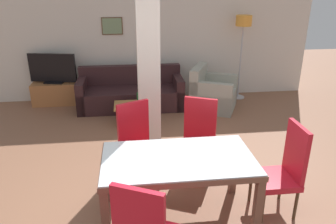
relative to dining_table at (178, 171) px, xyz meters
name	(u,v)px	position (x,y,z in m)	size (l,w,h in m)	color
ground_plane	(177,217)	(0.00, 0.00, -0.61)	(18.00, 18.00, 0.00)	brown
back_wall	(150,37)	(0.00, 4.24, 0.74)	(7.20, 0.09, 2.70)	silver
divider_pillar	(148,66)	(-0.19, 1.64, 0.74)	(0.32, 0.32, 2.70)	silver
dining_table	(178,171)	(0.00, 0.00, 0.00)	(1.61, 0.90, 0.77)	brown
dining_chair_head_right	(284,168)	(1.19, 0.00, -0.06)	(0.46, 0.46, 1.06)	red
dining_chair_far_right	(198,137)	(0.40, 0.88, -0.06)	(0.61, 0.61, 1.06)	red
dining_chair_far_left	(138,142)	(-0.40, 0.84, -0.06)	(0.61, 0.61, 1.06)	red
sofa	(131,94)	(-0.46, 3.58, -0.33)	(2.13, 0.85, 0.82)	#301A1C
armchair	(212,94)	(1.20, 3.31, -0.31)	(1.14, 1.14, 0.87)	#A0A294
coffee_table	(132,114)	(-0.45, 2.70, -0.41)	(0.65, 0.47, 0.38)	#A5733C
bottle	(139,97)	(-0.32, 2.74, -0.12)	(0.08, 0.08, 0.29)	#194C23
tv_stand	(56,93)	(-2.07, 3.96, -0.38)	(0.95, 0.40, 0.47)	#AE6A3A
tv_screen	(52,69)	(-2.07, 3.96, 0.16)	(0.98, 0.27, 0.63)	black
floor_lamp	(243,29)	(1.97, 3.89, 0.93)	(0.34, 0.34, 1.82)	#B7B7BC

